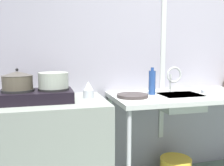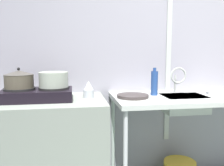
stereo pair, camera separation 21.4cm
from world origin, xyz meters
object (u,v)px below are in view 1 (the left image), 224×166
object	(u,v)px
sink_basin	(180,102)
frying_pan	(132,96)
small_bowl_on_drainboard	(208,92)
bottle_by_sink	(152,82)
faucet	(174,76)
pot_on_right_burner	(53,80)
pot_on_left_burner	(17,80)
percolator	(88,90)
stove	(36,95)

from	to	relation	value
sink_basin	frying_pan	distance (m)	0.49
sink_basin	frying_pan	xyz separation A→B (m)	(-0.48, -0.01, 0.09)
frying_pan	small_bowl_on_drainboard	distance (m)	0.77
sink_basin	bottle_by_sink	xyz separation A→B (m)	(-0.26, 0.07, 0.19)
faucet	frying_pan	size ratio (longest dim) A/B	0.90
pot_on_right_burner	pot_on_left_burner	bearing A→B (deg)	180.00
percolator	sink_basin	bearing A→B (deg)	-3.23
pot_on_left_burner	sink_basin	xyz separation A→B (m)	(1.43, -0.01, -0.25)
percolator	small_bowl_on_drainboard	world-z (taller)	percolator
pot_on_right_burner	small_bowl_on_drainboard	bearing A→B (deg)	-1.15
stove	sink_basin	distance (m)	1.30
percolator	frying_pan	distance (m)	0.39
stove	frying_pan	distance (m)	0.81
faucet	bottle_by_sink	xyz separation A→B (m)	(-0.25, -0.05, -0.05)
pot_on_right_burner	percolator	xyz separation A→B (m)	(0.29, 0.04, -0.10)
frying_pan	bottle_by_sink	distance (m)	0.26
pot_on_right_burner	stove	bearing A→B (deg)	180.00
percolator	frying_pan	world-z (taller)	percolator
pot_on_right_burner	percolator	bearing A→B (deg)	8.39
percolator	faucet	size ratio (longest dim) A/B	0.57
frying_pan	pot_on_right_burner	bearing A→B (deg)	178.29
pot_on_right_burner	faucet	xyz separation A→B (m)	(1.15, 0.12, -0.01)
pot_on_right_burner	small_bowl_on_drainboard	xyz separation A→B (m)	(1.44, -0.03, -0.15)
percolator	sink_basin	size ratio (longest dim) A/B	0.37
bottle_by_sink	pot_on_right_burner	bearing A→B (deg)	-176.00
sink_basin	pot_on_right_burner	bearing A→B (deg)	179.72
faucet	pot_on_left_burner	bearing A→B (deg)	-175.31
small_bowl_on_drainboard	frying_pan	bearing A→B (deg)	179.33
pot_on_left_burner	faucet	world-z (taller)	pot_on_left_burner
pot_on_left_burner	bottle_by_sink	world-z (taller)	pot_on_left_burner
sink_basin	bottle_by_sink	distance (m)	0.33
pot_on_right_burner	faucet	size ratio (longest dim) A/B	0.95
stove	bottle_by_sink	bearing A→B (deg)	3.47
stove	faucet	size ratio (longest dim) A/B	2.27
stove	small_bowl_on_drainboard	bearing A→B (deg)	-1.05
frying_pan	small_bowl_on_drainboard	world-z (taller)	small_bowl_on_drainboard
pot_on_left_burner	percolator	world-z (taller)	pot_on_left_burner
percolator	bottle_by_sink	size ratio (longest dim) A/B	0.57
pot_on_left_burner	small_bowl_on_drainboard	size ratio (longest dim) A/B	1.64
stove	pot_on_left_burner	xyz separation A→B (m)	(-0.14, 0.00, 0.13)
percolator	small_bowl_on_drainboard	xyz separation A→B (m)	(1.15, -0.07, -0.05)
pot_on_right_burner	faucet	distance (m)	1.15
percolator	bottle_by_sink	bearing A→B (deg)	1.86
stove	pot_on_right_burner	distance (m)	0.18
pot_on_right_burner	percolator	distance (m)	0.31
frying_pan	bottle_by_sink	size ratio (longest dim) A/B	1.10
pot_on_left_burner	small_bowl_on_drainboard	bearing A→B (deg)	-0.97
sink_basin	faucet	size ratio (longest dim) A/B	1.53
pot_on_left_burner	pot_on_right_burner	xyz separation A→B (m)	(0.27, -0.00, -0.01)
stove	sink_basin	world-z (taller)	stove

